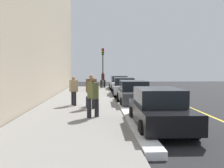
% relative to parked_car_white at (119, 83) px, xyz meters
% --- Properties ---
extents(ground_plane, '(56.00, 56.00, 0.00)m').
position_rel_parked_car_white_xyz_m(ground_plane, '(10.66, -0.04, -0.76)').
color(ground_plane, black).
extents(sidewalk, '(28.00, 4.60, 0.15)m').
position_rel_parked_car_white_xyz_m(sidewalk, '(10.66, -3.34, -0.68)').
color(sidewalk, gray).
rests_on(sidewalk, ground).
extents(lane_stripe_centre, '(28.00, 0.14, 0.01)m').
position_rel_parked_car_white_xyz_m(lane_stripe_centre, '(10.66, 3.16, -0.75)').
color(lane_stripe_centre, gold).
rests_on(lane_stripe_centre, ground).
extents(snow_bank_curb, '(8.89, 0.56, 0.22)m').
position_rel_parked_car_white_xyz_m(snow_bank_curb, '(15.71, -0.74, -0.65)').
color(snow_bank_curb, white).
rests_on(snow_bank_curb, ground).
extents(parked_car_white, '(4.68, 1.96, 1.51)m').
position_rel_parked_car_white_xyz_m(parked_car_white, '(0.00, 0.00, 0.00)').
color(parked_car_white, black).
rests_on(parked_car_white, ground).
extents(parked_car_silver, '(4.33, 2.03, 1.51)m').
position_rel_parked_car_white_xyz_m(parked_car_silver, '(5.64, -0.04, -0.00)').
color(parked_car_silver, black).
rests_on(parked_car_silver, ground).
extents(parked_car_charcoal, '(4.51, 1.94, 1.51)m').
position_rel_parked_car_white_xyz_m(parked_car_charcoal, '(10.87, 0.02, -0.00)').
color(parked_car_charcoal, black).
rests_on(parked_car_charcoal, ground).
extents(parked_car_black, '(4.28, 1.95, 1.51)m').
position_rel_parked_car_white_xyz_m(parked_car_black, '(17.02, 0.10, -0.00)').
color(parked_car_black, black).
rests_on(parked_car_black, ground).
extents(pedestrian_tan_coat, '(0.53, 0.53, 1.68)m').
position_rel_parked_car_white_xyz_m(pedestrian_tan_coat, '(11.88, -3.61, 0.29)').
color(pedestrian_tan_coat, black).
rests_on(pedestrian_tan_coat, sidewalk).
extents(pedestrian_burgundy_coat, '(0.52, 0.60, 1.82)m').
position_rel_parked_car_white_xyz_m(pedestrian_burgundy_coat, '(-1.46, -1.72, 0.36)').
color(pedestrian_burgundy_coat, black).
rests_on(pedestrian_burgundy_coat, sidewalk).
extents(pedestrian_brown_coat, '(0.54, 0.57, 1.80)m').
position_rel_parked_car_white_xyz_m(pedestrian_brown_coat, '(12.99, -2.55, 0.35)').
color(pedestrian_brown_coat, black).
rests_on(pedestrian_brown_coat, sidewalk).
extents(pedestrian_olive_coat, '(0.55, 0.51, 1.73)m').
position_rel_parked_car_white_xyz_m(pedestrian_olive_coat, '(15.44, -2.41, 0.32)').
color(pedestrian_olive_coat, black).
rests_on(pedestrian_olive_coat, sidewalk).
extents(traffic_light_pole, '(0.35, 0.26, 4.39)m').
position_rel_parked_car_white_xyz_m(traffic_light_pole, '(-1.14, -1.72, 2.36)').
color(traffic_light_pole, '#2D2D19').
rests_on(traffic_light_pole, sidewalk).
extents(rolling_suitcase, '(0.34, 0.22, 0.93)m').
position_rel_parked_car_white_xyz_m(rolling_suitcase, '(12.46, -2.75, -0.32)').
color(rolling_suitcase, '#191E38').
rests_on(rolling_suitcase, sidewalk).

